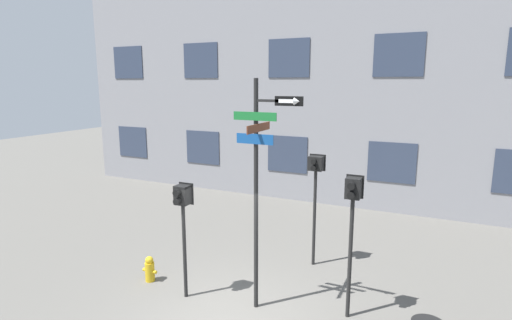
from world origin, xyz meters
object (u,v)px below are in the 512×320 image
(pedestrian_signal_right, at_px, (352,210))
(fire_hydrant, at_px, (150,269))
(pedestrian_signal_left, at_px, (183,210))
(pedestrian_signal_across, at_px, (315,179))
(street_sign_pole, at_px, (259,177))

(pedestrian_signal_right, height_order, fire_hydrant, pedestrian_signal_right)
(pedestrian_signal_left, distance_m, fire_hydrant, 2.11)
(pedestrian_signal_right, xyz_separation_m, pedestrian_signal_across, (-1.34, 2.00, 0.03))
(pedestrian_signal_left, bearing_deg, pedestrian_signal_across, 52.93)
(pedestrian_signal_left, xyz_separation_m, fire_hydrant, (-1.20, 0.23, -1.72))
(street_sign_pole, xyz_separation_m, fire_hydrant, (-2.85, -0.06, -2.55))
(fire_hydrant, bearing_deg, pedestrian_signal_across, 37.59)
(pedestrian_signal_across, bearing_deg, street_sign_pole, -99.84)
(pedestrian_signal_across, bearing_deg, pedestrian_signal_left, -127.07)
(pedestrian_signal_right, bearing_deg, fire_hydrant, -173.56)
(street_sign_pole, distance_m, pedestrian_signal_right, 1.92)
(street_sign_pole, bearing_deg, fire_hydrant, -178.75)
(pedestrian_signal_across, bearing_deg, pedestrian_signal_right, -56.15)
(street_sign_pole, xyz_separation_m, pedestrian_signal_right, (1.77, 0.46, -0.58))
(pedestrian_signal_across, distance_m, fire_hydrant, 4.60)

